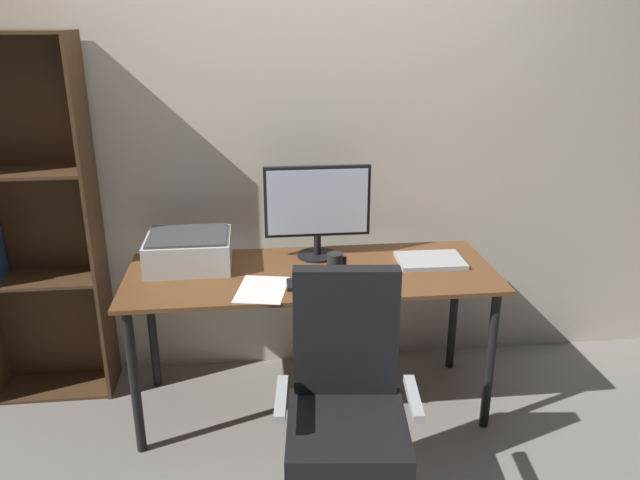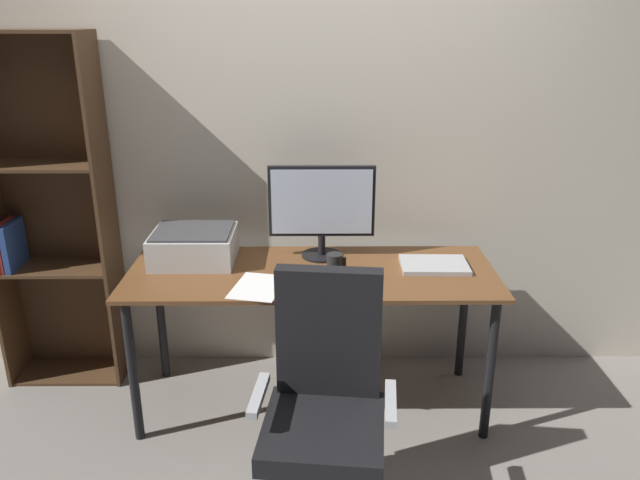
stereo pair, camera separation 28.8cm
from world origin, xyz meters
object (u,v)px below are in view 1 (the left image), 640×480
(coffee_mug, at_px, (335,263))
(office_chair, at_px, (346,417))
(keyboard, at_px, (319,284))
(laptop, at_px, (430,260))
(monitor, at_px, (317,206))
(bookshelf, at_px, (32,227))
(mouse, at_px, (366,279))
(printer, at_px, (189,250))
(desk, at_px, (312,287))

(coffee_mug, distance_m, office_chair, 0.80)
(keyboard, height_order, laptop, laptop)
(coffee_mug, bearing_deg, office_chair, -94.28)
(monitor, xyz_separation_m, bookshelf, (-1.40, 0.14, -0.10))
(laptop, relative_size, bookshelf, 0.18)
(keyboard, bearing_deg, laptop, 21.99)
(laptop, height_order, bookshelf, bookshelf)
(keyboard, bearing_deg, mouse, 4.01)
(monitor, xyz_separation_m, mouse, (0.18, -0.35, -0.25))
(monitor, height_order, mouse, monitor)
(mouse, height_order, coffee_mug, coffee_mug)
(printer, bearing_deg, monitor, 5.25)
(keyboard, xyz_separation_m, bookshelf, (-1.37, 0.50, 0.15))
(desk, height_order, keyboard, keyboard)
(office_chair, bearing_deg, keyboard, 99.79)
(desk, relative_size, coffee_mug, 17.85)
(coffee_mug, xyz_separation_m, office_chair, (-0.05, -0.73, -0.33))
(desk, bearing_deg, laptop, 4.24)
(coffee_mug, bearing_deg, laptop, 9.13)
(keyboard, relative_size, bookshelf, 0.16)
(laptop, relative_size, printer, 0.80)
(laptop, xyz_separation_m, office_chair, (-0.54, -0.80, -0.29))
(printer, distance_m, office_chair, 1.15)
(mouse, xyz_separation_m, printer, (-0.81, 0.29, 0.06))
(coffee_mug, bearing_deg, bookshelf, 165.97)
(keyboard, height_order, office_chair, office_chair)
(monitor, distance_m, bookshelf, 1.41)
(bookshelf, bearing_deg, mouse, -17.29)
(monitor, distance_m, keyboard, 0.44)
(laptop, bearing_deg, printer, 176.97)
(laptop, bearing_deg, coffee_mug, -169.57)
(office_chair, xyz_separation_m, bookshelf, (-1.41, 1.09, 0.44))
(coffee_mug, height_order, laptop, coffee_mug)
(mouse, bearing_deg, bookshelf, 152.50)
(bookshelf, bearing_deg, printer, -14.44)
(desk, relative_size, office_chair, 1.73)
(monitor, xyz_separation_m, office_chair, (0.01, -0.95, -0.55))
(monitor, bearing_deg, coffee_mug, -75.05)
(keyboard, distance_m, printer, 0.67)
(laptop, bearing_deg, keyboard, -158.13)
(desk, bearing_deg, keyboard, -84.17)
(keyboard, distance_m, mouse, 0.22)
(laptop, bearing_deg, monitor, 166.17)
(desk, bearing_deg, bookshelf, 166.23)
(keyboard, relative_size, coffee_mug, 2.96)
(keyboard, height_order, bookshelf, bookshelf)
(coffee_mug, bearing_deg, keyboard, -123.64)
(desk, distance_m, laptop, 0.60)
(monitor, xyz_separation_m, laptop, (0.54, -0.15, -0.25))
(desk, distance_m, monitor, 0.40)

